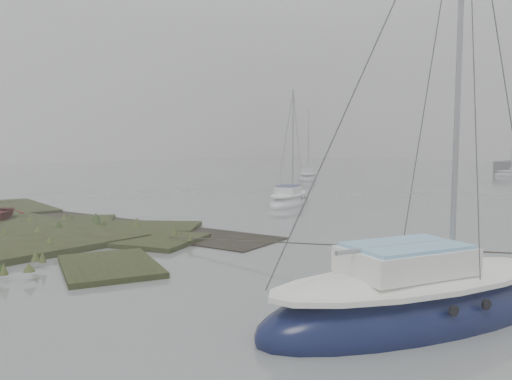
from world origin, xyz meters
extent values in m
plane|color=slate|center=(0.00, 30.00, 0.00)|extent=(160.00, 160.00, 0.00)
ellipsoid|color=#0E1437|center=(8.81, 1.00, 0.12)|extent=(5.23, 7.46, 1.74)
ellipsoid|color=white|center=(8.81, 1.00, 0.82)|extent=(4.40, 6.43, 0.49)
cube|color=white|center=(8.67, 0.72, 1.25)|extent=(2.45, 2.87, 0.51)
cube|color=#84C0E5|center=(8.67, 0.72, 1.53)|extent=(2.26, 2.64, 0.08)
cylinder|color=#939399|center=(9.21, 1.83, 5.26)|extent=(0.11, 0.11, 8.17)
cylinder|color=#939399|center=(8.59, 0.54, 1.53)|extent=(1.33, 2.61, 0.09)
ellipsoid|color=white|center=(-4.47, 15.19, 0.09)|extent=(3.25, 5.47, 1.26)
ellipsoid|color=white|center=(-4.47, 15.19, 0.59)|extent=(2.72, 4.72, 0.36)
cube|color=white|center=(-4.40, 14.98, 0.90)|extent=(1.62, 2.04, 0.37)
cube|color=#131F50|center=(-4.40, 14.98, 1.11)|extent=(1.50, 1.88, 0.06)
cylinder|color=#939399|center=(-4.68, 15.83, 3.82)|extent=(0.08, 0.08, 5.93)
cylinder|color=#939399|center=(-4.36, 14.84, 1.11)|extent=(0.72, 1.99, 0.07)
ellipsoid|color=silver|center=(-15.14, 33.31, 0.09)|extent=(4.29, 5.56, 1.31)
ellipsoid|color=white|center=(-15.14, 33.31, 0.62)|extent=(3.63, 4.78, 0.37)
cube|color=white|center=(-15.02, 33.11, 0.94)|extent=(1.94, 2.19, 0.39)
cube|color=#B6BAC2|center=(-15.02, 33.11, 1.16)|extent=(1.80, 2.01, 0.06)
cylinder|color=#939399|center=(-15.49, 33.91, 3.98)|extent=(0.09, 0.09, 6.18)
cylinder|color=#939399|center=(-14.94, 32.98, 1.16)|extent=(1.16, 1.90, 0.07)
cylinder|color=#939399|center=(-0.79, 52.70, 3.41)|extent=(0.07, 0.07, 5.30)
camera|label=1|loc=(12.50, -8.58, 3.50)|focal=35.00mm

